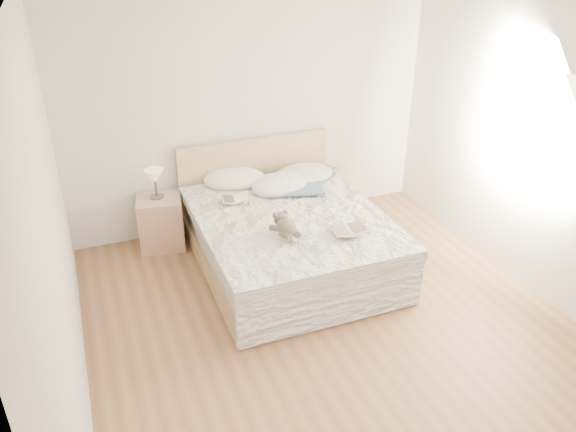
% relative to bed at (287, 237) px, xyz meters
% --- Properties ---
extents(floor, '(4.00, 4.50, 0.00)m').
position_rel_bed_xyz_m(floor, '(0.00, -1.19, -0.31)').
color(floor, brown).
rests_on(floor, ground).
extents(wall_back, '(4.00, 0.02, 2.70)m').
position_rel_bed_xyz_m(wall_back, '(0.00, 1.06, 1.04)').
color(wall_back, silver).
rests_on(wall_back, ground).
extents(wall_left, '(0.02, 4.50, 2.70)m').
position_rel_bed_xyz_m(wall_left, '(-2.00, -1.19, 1.04)').
color(wall_left, silver).
rests_on(wall_left, ground).
extents(wall_right, '(0.02, 4.50, 2.70)m').
position_rel_bed_xyz_m(wall_right, '(2.00, -1.19, 1.04)').
color(wall_right, silver).
rests_on(wall_right, ground).
extents(window, '(0.02, 1.30, 1.10)m').
position_rel_bed_xyz_m(window, '(1.99, -0.89, 1.14)').
color(window, white).
rests_on(window, wall_right).
extents(bed, '(1.72, 2.14, 1.00)m').
position_rel_bed_xyz_m(bed, '(0.00, 0.00, 0.00)').
color(bed, tan).
rests_on(bed, floor).
extents(nightstand, '(0.51, 0.47, 0.56)m').
position_rel_bed_xyz_m(nightstand, '(-1.10, 0.81, -0.03)').
color(nightstand, tan).
rests_on(nightstand, floor).
extents(table_lamp, '(0.20, 0.20, 0.31)m').
position_rel_bed_xyz_m(table_lamp, '(-1.11, 0.84, 0.48)').
color(table_lamp, '#4B4642').
rests_on(table_lamp, nightstand).
extents(pillow_left, '(0.75, 0.60, 0.20)m').
position_rel_bed_xyz_m(pillow_left, '(-0.28, 0.83, 0.33)').
color(pillow_left, white).
rests_on(pillow_left, bed).
extents(pillow_middle, '(0.75, 0.62, 0.19)m').
position_rel_bed_xyz_m(pillow_middle, '(0.13, 0.52, 0.33)').
color(pillow_middle, white).
rests_on(pillow_middle, bed).
extents(pillow_right, '(0.65, 0.46, 0.19)m').
position_rel_bed_xyz_m(pillow_right, '(0.46, 0.67, 0.33)').
color(pillow_right, silver).
rests_on(pillow_right, bed).
extents(blouse, '(0.84, 0.87, 0.03)m').
position_rel_bed_xyz_m(blouse, '(0.36, 0.50, 0.32)').
color(blouse, '#3A5673').
rests_on(blouse, bed).
extents(photo_book, '(0.31, 0.23, 0.02)m').
position_rel_bed_xyz_m(photo_book, '(-0.41, 0.37, 0.32)').
color(photo_book, white).
rests_on(photo_book, bed).
extents(childrens_book, '(0.35, 0.26, 0.02)m').
position_rel_bed_xyz_m(childrens_book, '(0.36, -0.61, 0.32)').
color(childrens_book, beige).
rests_on(childrens_book, bed).
extents(teddy_bear, '(0.24, 0.32, 0.16)m').
position_rel_bed_xyz_m(teddy_bear, '(-0.20, -0.50, 0.34)').
color(teddy_bear, brown).
rests_on(teddy_bear, bed).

